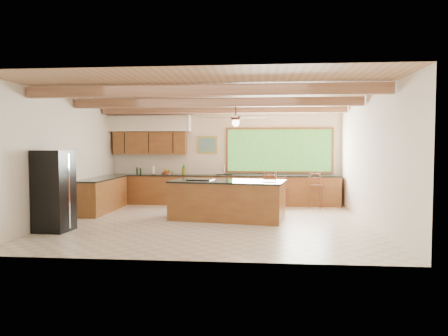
{
  "coord_description": "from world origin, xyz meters",
  "views": [
    {
      "loc": [
        1.05,
        -9.29,
        1.77
      ],
      "look_at": [
        0.19,
        0.8,
        1.24
      ],
      "focal_mm": 32.0,
      "sensor_mm": 36.0,
      "label": 1
    }
  ],
  "objects": [
    {
      "name": "bar_stool_a",
      "position": [
        0.23,
        1.64,
        0.57
      ],
      "size": [
        0.37,
        0.37,
        0.96
      ],
      "rotation": [
        0.0,
        0.0,
        0.09
      ],
      "color": "brown",
      "rests_on": "ground"
    },
    {
      "name": "bar_stool_c",
      "position": [
        1.73,
        2.4,
        0.57
      ],
      "size": [
        0.4,
        0.4,
        0.96
      ],
      "rotation": [
        0.0,
        0.0,
        -0.19
      ],
      "color": "brown",
      "rests_on": "ground"
    },
    {
      "name": "bar_stool_b",
      "position": [
        1.41,
        1.54,
        0.66
      ],
      "size": [
        0.48,
        0.48,
        1.11
      ],
      "rotation": [
        0.0,
        0.0,
        -0.24
      ],
      "color": "brown",
      "rests_on": "ground"
    },
    {
      "name": "ground",
      "position": [
        0.0,
        0.0,
        0.0
      ],
      "size": [
        7.2,
        7.2,
        0.0
      ],
      "primitive_type": "plane",
      "color": "beige",
      "rests_on": "ground"
    },
    {
      "name": "island",
      "position": [
        0.31,
        0.43,
        0.48
      ],
      "size": [
        2.91,
        1.74,
        0.97
      ],
      "rotation": [
        0.0,
        0.0,
        -0.17
      ],
      "color": "brown",
      "rests_on": "ground"
    },
    {
      "name": "counter_run",
      "position": [
        -0.82,
        2.52,
        0.46
      ],
      "size": [
        7.12,
        3.1,
        1.25
      ],
      "color": "brown",
      "rests_on": "ground"
    },
    {
      "name": "refrigerator",
      "position": [
        -3.22,
        -1.3,
        0.85
      ],
      "size": [
        0.72,
        0.7,
        1.7
      ],
      "rotation": [
        0.0,
        0.0,
        -0.09
      ],
      "color": "black",
      "rests_on": "ground"
    },
    {
      "name": "bar_stool_d",
      "position": [
        2.73,
        2.39,
        0.65
      ],
      "size": [
        0.5,
        0.5,
        1.1
      ],
      "rotation": [
        0.0,
        0.0,
        -0.33
      ],
      "color": "brown",
      "rests_on": "ground"
    },
    {
      "name": "room_shell",
      "position": [
        -0.17,
        0.65,
        2.21
      ],
      "size": [
        7.27,
        6.54,
        3.02
      ],
      "color": "silver",
      "rests_on": "ground"
    }
  ]
}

